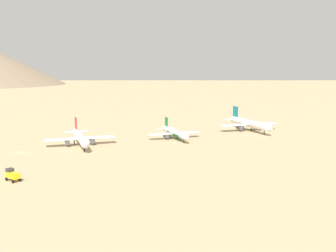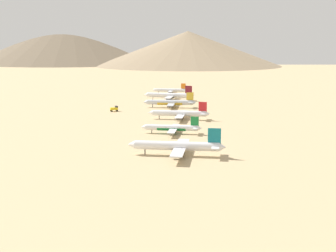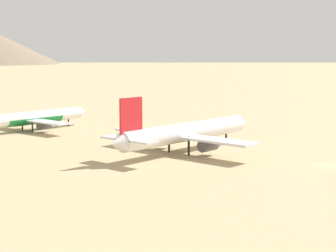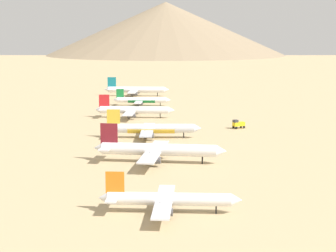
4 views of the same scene
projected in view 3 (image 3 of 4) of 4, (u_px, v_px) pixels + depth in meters
ground_plane at (330, 166)px, 93.61m from camera, size 1800.00×1800.00×0.00m
parked_jet_3 at (185, 133)px, 105.29m from camera, size 39.07×31.63×11.30m
parked_jet_4 at (33, 118)px, 134.77m from camera, size 32.65×26.46×9.43m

